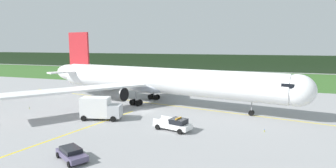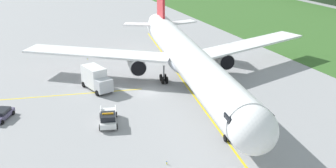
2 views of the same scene
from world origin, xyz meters
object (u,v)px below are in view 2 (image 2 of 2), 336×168
at_px(airliner, 187,58).
at_px(ops_pickup_truck, 108,118).
at_px(catering_truck, 96,78).
at_px(staff_car, 1,114).

distance_m(airliner, ops_pickup_truck, 18.20).
bearing_deg(airliner, ops_pickup_truck, -59.93).
relative_size(ops_pickup_truck, catering_truck, 0.85).
xyz_separation_m(ops_pickup_truck, staff_car, (-6.99, -12.92, -0.20)).
relative_size(airliner, catering_truck, 8.53).
bearing_deg(catering_truck, staff_car, -67.29).
bearing_deg(airliner, staff_car, -86.13).
bearing_deg(airliner, catering_truck, -106.21).
height_order(catering_truck, staff_car, catering_truck).
height_order(ops_pickup_truck, staff_car, ops_pickup_truck).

